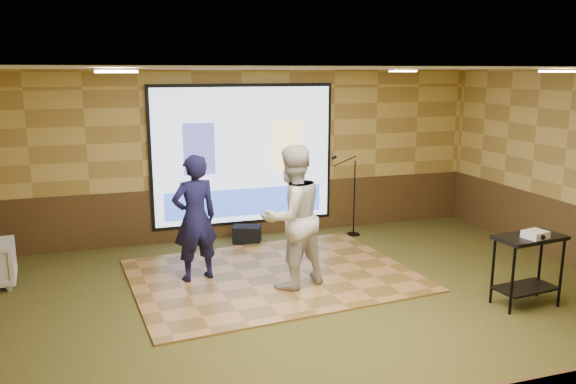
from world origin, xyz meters
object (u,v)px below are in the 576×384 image
object	(u,v)px
av_table	(528,257)
mic_stand	(351,209)
player_right	(292,217)
projector	(535,234)
projector_screen	(244,157)
player_left	(195,218)
duffel_bag	(247,234)
dance_floor	(273,275)

from	to	relation	value
av_table	mic_stand	distance (m)	3.71
player_right	projector	xyz separation A→B (m)	(2.67, -1.60, -0.04)
player_right	av_table	size ratio (longest dim) A/B	2.12
projector_screen	projector	size ratio (longest dim) A/B	11.98
projector_screen	player_right	size ratio (longest dim) A/B	1.68
player_left	duffel_bag	size ratio (longest dim) A/B	3.81
av_table	dance_floor	bearing A→B (deg)	144.49
av_table	mic_stand	world-z (taller)	mic_stand
player_left	av_table	xyz separation A→B (m)	(3.91, -2.17, -0.29)
projector_screen	player_left	distance (m)	2.37
dance_floor	player_left	world-z (taller)	player_left
player_right	duffel_bag	bearing A→B (deg)	-107.17
player_right	av_table	bearing A→B (deg)	131.13
projector_screen	dance_floor	distance (m)	2.59
projector_screen	player_right	bearing A→B (deg)	-89.23
av_table	projector	size ratio (longest dim) A/B	3.37
projector_screen	av_table	world-z (taller)	projector_screen
projector	mic_stand	world-z (taller)	mic_stand
player_right	mic_stand	world-z (taller)	player_right
duffel_bag	mic_stand	bearing A→B (deg)	-4.14
projector	mic_stand	xyz separation A→B (m)	(-0.83, 3.71, -0.49)
projector_screen	dance_floor	size ratio (longest dim) A/B	0.83
projector_screen	player_left	bearing A→B (deg)	-121.21
projector	projector_screen	bearing A→B (deg)	110.47
av_table	projector	distance (m)	0.35
projector_screen	player_left	xyz separation A→B (m)	(-1.19, -1.97, -0.54)
player_right	mic_stand	size ratio (longest dim) A/B	1.32
av_table	player_left	bearing A→B (deg)	151.01
duffel_bag	projector_screen	bearing A→B (deg)	81.36
av_table	projector	world-z (taller)	projector
mic_stand	player_right	bearing A→B (deg)	-125.52
mic_stand	dance_floor	bearing A→B (deg)	-135.21
projector_screen	duffel_bag	distance (m)	1.38
player_right	av_table	world-z (taller)	player_right
mic_stand	duffel_bag	xyz separation A→B (m)	(-1.94, 0.14, -0.34)
duffel_bag	player_left	bearing A→B (deg)	-125.64
projector	mic_stand	size ratio (longest dim) A/B	0.18
projector	duffel_bag	size ratio (longest dim) A/B	0.58
player_left	player_right	distance (m)	1.40
projector_screen	player_left	world-z (taller)	projector_screen
player_right	duffel_bag	size ratio (longest dim) A/B	4.15
projector_screen	duffel_bag	bearing A→B (deg)	-98.64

